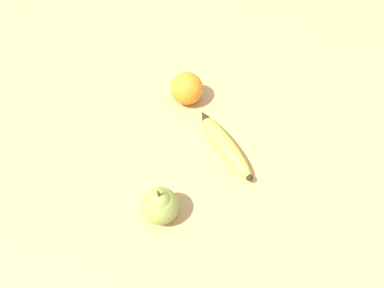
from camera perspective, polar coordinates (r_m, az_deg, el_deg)
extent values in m
plane|color=tan|center=(0.77, -0.48, -9.79)|extent=(3.00, 3.00, 0.00)
ellipsoid|color=#DBCC4C|center=(0.83, 5.06, -0.21)|extent=(0.12, 0.19, 0.04)
cone|color=#2D2314|center=(0.87, 1.82, 4.37)|extent=(0.03, 0.03, 0.03)
sphere|color=#2D2314|center=(0.79, 8.75, -5.08)|extent=(0.02, 0.02, 0.02)
sphere|color=orange|center=(0.91, -0.78, 8.45)|extent=(0.08, 0.08, 0.08)
sphere|color=#99A84C|center=(0.73, -4.84, -9.38)|extent=(0.07, 0.07, 0.07)
sphere|color=#99A84C|center=(0.71, -4.95, -8.66)|extent=(0.05, 0.05, 0.05)
cylinder|color=#4C3319|center=(0.69, -5.10, -7.64)|extent=(0.01, 0.01, 0.02)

